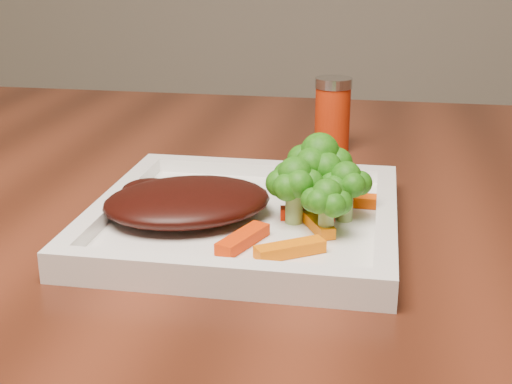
# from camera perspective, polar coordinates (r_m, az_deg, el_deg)

# --- Properties ---
(plate) EXTENTS (0.27, 0.27, 0.01)m
(plate) POSITION_cam_1_polar(r_m,az_deg,el_deg) (0.65, -0.87, -2.52)
(plate) COLOR white
(plate) RESTS_ON dining_table
(steak) EXTENTS (0.19, 0.17, 0.03)m
(steak) POSITION_cam_1_polar(r_m,az_deg,el_deg) (0.65, -5.49, -0.74)
(steak) COLOR black
(steak) RESTS_ON plate
(broccoli_0) EXTENTS (0.07, 0.07, 0.07)m
(broccoli_0) POSITION_cam_1_polar(r_m,az_deg,el_deg) (0.66, 5.08, 1.63)
(broccoli_0) COLOR #1B6A11
(broccoli_0) RESTS_ON plate
(broccoli_1) EXTENTS (0.05, 0.05, 0.06)m
(broccoli_1) POSITION_cam_1_polar(r_m,az_deg,el_deg) (0.64, 7.20, 0.48)
(broccoli_1) COLOR #187814
(broccoli_1) RESTS_ON plate
(broccoli_2) EXTENTS (0.06, 0.06, 0.06)m
(broccoli_2) POSITION_cam_1_polar(r_m,az_deg,el_deg) (0.60, 5.67, -0.93)
(broccoli_2) COLOR #377914
(broccoli_2) RESTS_ON plate
(broccoli_3) EXTENTS (0.07, 0.07, 0.06)m
(broccoli_3) POSITION_cam_1_polar(r_m,az_deg,el_deg) (0.63, 3.10, 0.20)
(broccoli_3) COLOR #147814
(broccoli_3) RESTS_ON plate
(carrot_0) EXTENTS (0.06, 0.04, 0.01)m
(carrot_0) POSITION_cam_1_polar(r_m,az_deg,el_deg) (0.57, 2.74, -4.58)
(carrot_0) COLOR orange
(carrot_0) RESTS_ON plate
(carrot_2) EXTENTS (0.04, 0.06, 0.01)m
(carrot_2) POSITION_cam_1_polar(r_m,az_deg,el_deg) (0.59, -1.06, -3.78)
(carrot_2) COLOR red
(carrot_2) RESTS_ON plate
(carrot_3) EXTENTS (0.06, 0.02, 0.01)m
(carrot_3) POSITION_cam_1_polar(r_m,az_deg,el_deg) (0.68, 8.08, -0.67)
(carrot_3) COLOR #DF4703
(carrot_3) RESTS_ON plate
(carrot_5) EXTENTS (0.03, 0.05, 0.01)m
(carrot_5) POSITION_cam_1_polar(r_m,az_deg,el_deg) (0.62, 4.98, -2.59)
(carrot_5) COLOR orange
(carrot_5) RESTS_ON plate
(carrot_6) EXTENTS (0.05, 0.02, 0.01)m
(carrot_6) POSITION_cam_1_polar(r_m,az_deg,el_deg) (0.64, 4.13, -1.70)
(carrot_6) COLOR red
(carrot_6) RESTS_ON plate
(spice_shaker) EXTENTS (0.05, 0.05, 0.09)m
(spice_shaker) POSITION_cam_1_polar(r_m,az_deg,el_deg) (0.89, 6.14, 6.15)
(spice_shaker) COLOR red
(spice_shaker) RESTS_ON dining_table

